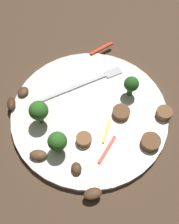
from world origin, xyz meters
TOP-DOWN VIEW (x-y plane):
  - ground_plane at (0.00, 0.00)m, footprint 1.40×1.40m
  - plate at (0.00, 0.00)m, footprint 0.30×0.30m
  - fork at (0.04, 0.06)m, footprint 0.18×0.05m
  - broccoli_floret_0 at (-0.09, -0.03)m, footprint 0.03×0.03m
  - broccoli_floret_1 at (-0.08, 0.04)m, footprint 0.03×0.03m
  - broccoli_floret_2 at (0.09, -0.02)m, footprint 0.03×0.03m
  - sausage_slice_0 at (-0.05, -0.04)m, footprint 0.03×0.03m
  - sausage_slice_1 at (0.04, -0.12)m, footprint 0.05×0.05m
  - sausage_slice_2 at (0.04, -0.04)m, footprint 0.05×0.05m
  - sausage_slice_3 at (0.11, -0.09)m, footprint 0.03×0.03m
  - mushroom_0 at (-0.09, -0.13)m, footprint 0.04×0.03m
  - mushroom_1 at (-0.09, -0.08)m, footprint 0.03×0.03m
  - mushroom_2 at (-0.12, -0.02)m, footprint 0.04×0.03m
  - mushroom_3 at (-0.11, 0.10)m, footprint 0.03×0.03m
  - mushroom_4 at (-0.08, 0.11)m, footprint 0.03×0.03m
  - pepper_strip_0 at (0.12, 0.11)m, footprint 0.06×0.01m
  - pepper_strip_1 at (-0.02, -0.08)m, footprint 0.06×0.03m
  - pepper_strip_2 at (0.00, -0.05)m, footprint 0.04×0.03m

SIDE VIEW (x-z plane):
  - ground_plane at x=0.00m, z-range 0.00..0.00m
  - plate at x=0.00m, z-range 0.00..0.01m
  - pepper_strip_1 at x=-0.02m, z-range 0.01..0.02m
  - pepper_strip_2 at x=0.00m, z-range 0.01..0.02m
  - fork at x=0.04m, z-range 0.01..0.02m
  - pepper_strip_0 at x=0.12m, z-range 0.01..0.02m
  - mushroom_0 at x=-0.09m, z-range 0.01..0.02m
  - mushroom_4 at x=-0.08m, z-range 0.01..0.02m
  - mushroom_1 at x=-0.09m, z-range 0.01..0.03m
  - sausage_slice_2 at x=0.04m, z-range 0.01..0.03m
  - mushroom_3 at x=-0.11m, z-range 0.01..0.03m
  - mushroom_2 at x=-0.12m, z-range 0.01..0.03m
  - sausage_slice_0 at x=-0.05m, z-range 0.01..0.03m
  - sausage_slice_1 at x=0.04m, z-range 0.01..0.03m
  - sausage_slice_3 at x=0.11m, z-range 0.01..0.03m
  - broccoli_floret_2 at x=0.09m, z-range 0.02..0.07m
  - broccoli_floret_0 at x=-0.09m, z-range 0.02..0.07m
  - broccoli_floret_1 at x=-0.08m, z-range 0.02..0.08m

